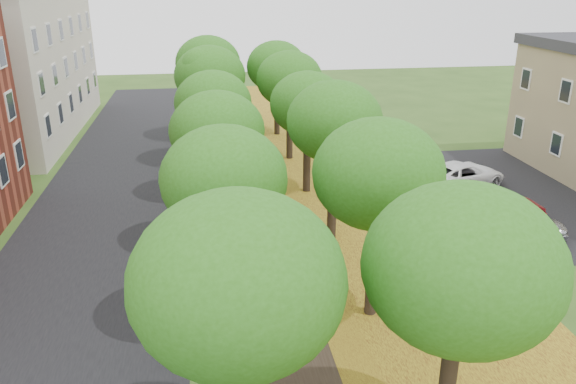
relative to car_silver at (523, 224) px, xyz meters
name	(u,v)px	position (x,y,z in m)	size (l,w,h in m)	color
street_asphalt	(106,225)	(-18.50, 4.18, -0.63)	(8.00, 70.00, 0.01)	black
footpath	(265,215)	(-11.00, 4.18, -0.63)	(3.20, 70.00, 0.01)	black
leaf_verge	(365,209)	(-6.00, 4.18, -0.63)	(7.50, 70.00, 0.01)	gold
parking_lot	(513,193)	(2.50, 5.18, -0.63)	(9.00, 16.00, 0.01)	black
tree_row_west	(215,116)	(-13.20, 4.18, 4.36)	(4.12, 34.12, 6.77)	black
tree_row_east	(320,112)	(-8.40, 4.18, 4.36)	(4.12, 34.12, 6.77)	black
car_silver	(523,224)	(0.00, 0.00, 0.00)	(1.49, 3.70, 1.26)	silver
car_red	(502,207)	(0.00, 1.90, 0.02)	(1.38, 3.94, 1.30)	maroon
car_grey	(459,176)	(0.00, 6.55, 0.01)	(1.80, 4.44, 1.29)	#39383E
car_white	(460,175)	(0.00, 6.39, 0.10)	(2.41, 5.22, 1.45)	white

